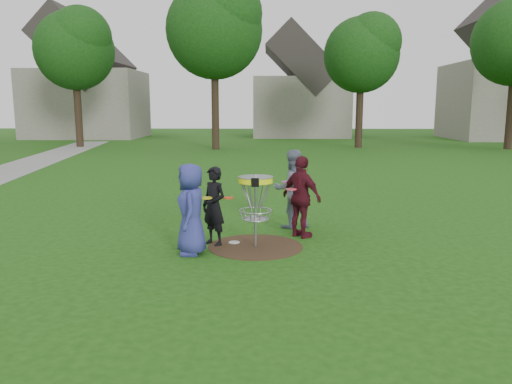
{
  "coord_description": "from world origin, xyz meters",
  "views": [
    {
      "loc": [
        0.23,
        -9.14,
        2.63
      ],
      "look_at": [
        0.0,
        0.3,
        1.0
      ],
      "focal_mm": 35.0,
      "sensor_mm": 36.0,
      "label": 1
    }
  ],
  "objects_px": {
    "player_maroon": "(302,197)",
    "disc_golf_basket": "(256,194)",
    "player_grey": "(292,189)",
    "player_blue": "(191,209)",
    "player_black": "(214,206)"
  },
  "relations": [
    {
      "from": "player_grey",
      "to": "player_maroon",
      "type": "bearing_deg",
      "value": 80.65
    },
    {
      "from": "player_black",
      "to": "player_grey",
      "type": "xyz_separation_m",
      "value": [
        1.54,
        1.43,
        0.1
      ]
    },
    {
      "from": "player_maroon",
      "to": "player_blue",
      "type": "bearing_deg",
      "value": 76.61
    },
    {
      "from": "player_blue",
      "to": "player_maroon",
      "type": "height_order",
      "value": "player_maroon"
    },
    {
      "from": "player_blue",
      "to": "player_black",
      "type": "distance_m",
      "value": 0.71
    },
    {
      "from": "player_blue",
      "to": "player_grey",
      "type": "bearing_deg",
      "value": 130.57
    },
    {
      "from": "player_maroon",
      "to": "disc_golf_basket",
      "type": "bearing_deg",
      "value": 84.59
    },
    {
      "from": "player_grey",
      "to": "player_blue",
      "type": "bearing_deg",
      "value": 27.17
    },
    {
      "from": "player_maroon",
      "to": "disc_golf_basket",
      "type": "height_order",
      "value": "player_maroon"
    },
    {
      "from": "player_blue",
      "to": "player_maroon",
      "type": "distance_m",
      "value": 2.37
    },
    {
      "from": "disc_golf_basket",
      "to": "player_maroon",
      "type": "bearing_deg",
      "value": 38.41
    },
    {
      "from": "player_grey",
      "to": "player_maroon",
      "type": "distance_m",
      "value": 0.86
    },
    {
      "from": "disc_golf_basket",
      "to": "player_black",
      "type": "bearing_deg",
      "value": 170.5
    },
    {
      "from": "player_blue",
      "to": "player_black",
      "type": "relative_size",
      "value": 1.09
    },
    {
      "from": "player_maroon",
      "to": "disc_golf_basket",
      "type": "relative_size",
      "value": 1.2
    }
  ]
}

